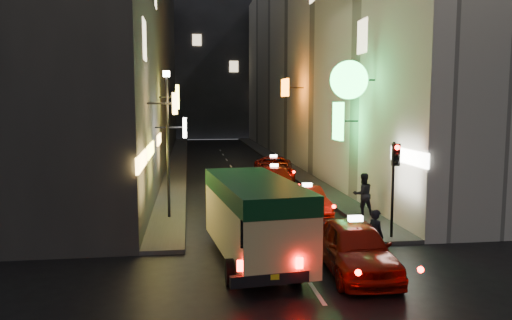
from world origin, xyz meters
name	(u,v)px	position (x,y,z in m)	size (l,w,h in m)	color
building_left	(129,54)	(-8.00, 33.99, 9.00)	(7.59, 52.18, 18.00)	#34322F
building_right	(320,56)	(8.00, 33.99, 9.00)	(8.05, 52.06, 18.00)	beige
building_far	(210,62)	(0.00, 66.00, 11.00)	(30.00, 10.00, 22.00)	#37373D
sidewalk_left	(178,162)	(-4.25, 34.00, 0.07)	(1.50, 52.00, 0.15)	#43403E
sidewalk_right	(277,160)	(4.25, 34.00, 0.07)	(1.50, 52.00, 0.15)	#43403E
minibus	(254,211)	(-1.30, 6.83, 1.67)	(2.86, 6.37, 2.65)	#D1CC83
taxi_near	(355,243)	(1.53, 5.47, 0.91)	(2.58, 5.80, 1.99)	maroon
taxi_second	(307,198)	(1.99, 13.41, 0.73)	(2.15, 4.69, 1.63)	maroon
taxi_third	(274,179)	(1.30, 18.21, 0.91)	(3.06, 5.96, 1.99)	maroon
taxi_far	(273,167)	(2.10, 23.13, 0.90)	(3.10, 5.93, 1.97)	maroon
pedestrian_crossing	(376,232)	(2.53, 6.40, 0.96)	(0.63, 0.41, 1.92)	black
pedestrian_sidewalk	(363,191)	(4.19, 12.19, 1.20)	(0.79, 0.49, 2.10)	black
traffic_light	(395,169)	(4.00, 8.47, 2.69)	(0.26, 0.43, 3.50)	black
lamp_post	(168,134)	(-4.20, 13.00, 3.72)	(0.28, 0.28, 6.22)	black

